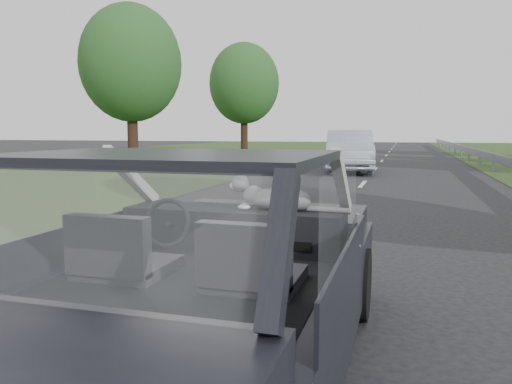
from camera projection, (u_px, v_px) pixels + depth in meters
The scene contains 10 objects.
ground at pixel (204, 378), 3.16m from camera, with size 140.00×140.00×0.00m, color #333333.
subject_car at pixel (202, 267), 3.07m from camera, with size 1.80×4.00×1.45m, color black.
dashboard at pixel (235, 228), 3.65m from camera, with size 1.58×0.45×0.30m, color black.
driver_seat at pixel (118, 248), 2.89m from camera, with size 0.50×0.72×0.42m, color black.
passenger_seat at pixel (250, 258), 2.66m from camera, with size 0.50×0.72×0.42m, color black.
steering_wheel at pixel (167, 223), 3.47m from camera, with size 0.36×0.36×0.04m, color black.
cat at pixel (278, 198), 3.52m from camera, with size 0.61×0.19×0.27m, color #94959C.
other_car at pixel (349, 151), 19.24m from camera, with size 1.92×4.86×1.60m, color #B2BBC8.
tree_5 at pixel (131, 87), 23.97m from camera, with size 4.86×4.86×7.36m, color #265524, non-canonical shape.
tree_6 at pixel (244, 100), 36.22m from camera, with size 5.06×5.06×7.67m, color #265524, non-canonical shape.
Camera 1 is at (1.18, -2.77, 1.56)m, focal length 35.00 mm.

